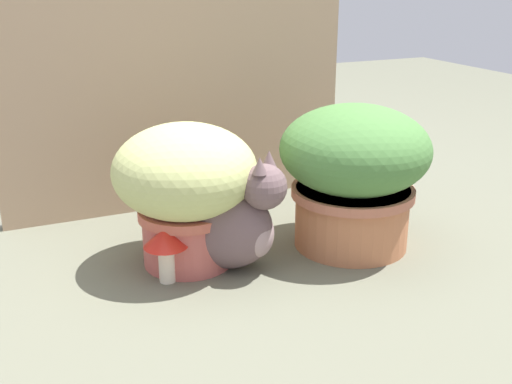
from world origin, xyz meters
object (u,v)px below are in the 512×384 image
at_px(grass_planter, 185,185).
at_px(mushroom_ornament_red, 166,242).
at_px(leafy_planter, 354,171).
at_px(cat, 229,222).

bearing_deg(grass_planter, mushroom_ornament_red, -134.37).
relative_size(grass_planter, mushroom_ornament_red, 2.56).
relative_size(leafy_planter, cat, 1.13).
distance_m(grass_planter, mushroom_ornament_red, 0.15).
bearing_deg(cat, mushroom_ornament_red, -175.61).
bearing_deg(cat, grass_planter, 142.22).
bearing_deg(leafy_planter, mushroom_ornament_red, -179.43).
xyz_separation_m(leafy_planter, mushroom_ornament_red, (-0.52, -0.01, -0.11)).
xyz_separation_m(cat, mushroom_ornament_red, (-0.17, -0.01, -0.02)).
relative_size(grass_planter, leafy_planter, 0.92).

